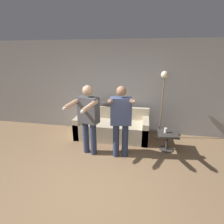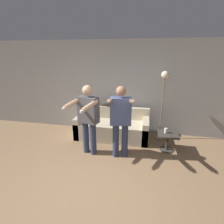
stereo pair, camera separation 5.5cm
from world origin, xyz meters
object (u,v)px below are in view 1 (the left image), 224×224
person_right (121,118)px  side_table (167,138)px  person_left (88,116)px  cat (108,103)px  floor_lamp (163,94)px  couch (112,128)px  cup (166,130)px

person_right → side_table: size_ratio=3.40×
person_left → cat: 1.26m
person_right → floor_lamp: (0.93, 1.14, 0.31)m
couch → side_table: (1.43, -0.43, 0.04)m
side_table → cup: size_ratio=4.14×
cat → couch: bearing=-60.5°
person_right → floor_lamp: 1.51m
couch → cat: bearing=119.5°
person_right → cup: size_ratio=14.07×
couch → cat: cat is taller
person_right → cup: (1.01, 0.54, -0.44)m
side_table → couch: bearing=163.2°
cat → floor_lamp: size_ratio=0.27×
person_left → cup: person_left is taller
floor_lamp → cat: bearing=176.2°
couch → side_table: couch is taller
floor_lamp → person_right: bearing=-129.1°
cat → cup: size_ratio=4.26×
person_right → floor_lamp: size_ratio=0.88×
couch → person_right: bearing=-68.6°
floor_lamp → cup: size_ratio=15.94×
couch → cup: bearing=-15.9°
couch → person_left: (-0.36, -0.93, 0.65)m
person_right → cup: 1.23m
couch → person_right: (0.37, -0.94, 0.66)m
cup → cat: bearing=155.7°
couch → person_left: person_left is taller
person_left → couch: bearing=84.5°
cat → side_table: 1.85m
floor_lamp → cup: floor_lamp is taller
side_table → cup: (-0.05, 0.04, 0.18)m
person_right → cat: 1.36m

